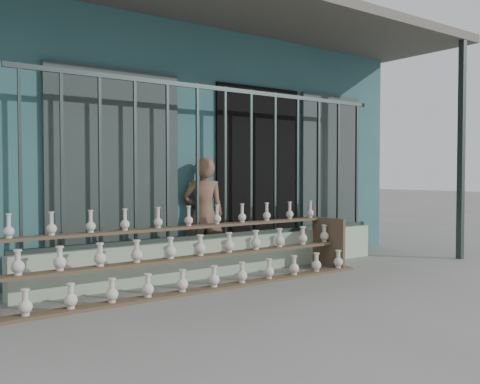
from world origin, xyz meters
TOP-DOWN VIEW (x-y plane):
  - ground at (0.00, 0.00)m, footprint 60.00×60.00m
  - workshop_building at (0.00, 4.23)m, footprint 7.40×6.60m
  - parapet_wall at (0.00, 1.30)m, footprint 5.00×0.20m
  - security_fence at (-0.00, 1.30)m, footprint 5.00×0.04m
  - shelf_rack at (-0.79, 0.89)m, footprint 4.50×0.68m
  - elderly_woman at (-0.10, 1.63)m, footprint 0.60×0.50m

SIDE VIEW (x-z plane):
  - ground at x=0.00m, z-range 0.00..0.00m
  - parapet_wall at x=0.00m, z-range 0.00..0.45m
  - shelf_rack at x=-0.79m, z-range -0.07..0.79m
  - elderly_woman at x=-0.10m, z-range 0.00..1.41m
  - security_fence at x=0.00m, z-range 0.45..2.25m
  - workshop_building at x=0.00m, z-range 0.02..3.23m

